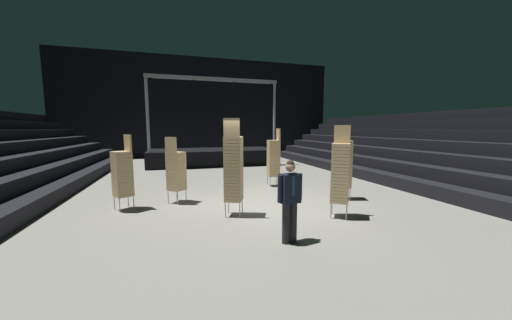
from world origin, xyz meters
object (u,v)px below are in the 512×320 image
(chair_stack_front_left, at_px, (234,168))
(chair_stack_rear_left, at_px, (176,170))
(chair_stack_front_right, at_px, (274,157))
(chair_stack_mid_right, at_px, (344,163))
(chair_stack_mid_left, at_px, (340,172))
(man_with_tie, at_px, (290,197))
(chair_stack_mid_centre, at_px, (123,173))
(stage_riser, at_px, (213,155))

(chair_stack_front_left, distance_m, chair_stack_rear_left, 2.26)
(chair_stack_front_right, xyz_separation_m, chair_stack_mid_right, (1.47, -2.52, 0.04))
(chair_stack_mid_left, bearing_deg, man_with_tie, 66.60)
(chair_stack_rear_left, bearing_deg, chair_stack_front_left, -8.04)
(chair_stack_mid_left, distance_m, chair_stack_mid_right, 1.90)
(chair_stack_mid_right, relative_size, chair_stack_rear_left, 1.17)
(man_with_tie, distance_m, chair_stack_mid_left, 2.16)
(chair_stack_mid_left, xyz_separation_m, chair_stack_rear_left, (-4.05, 2.62, -0.17))
(chair_stack_mid_centre, bearing_deg, chair_stack_front_right, -102.31)
(chair_stack_front_right, relative_size, chair_stack_mid_left, 0.96)
(chair_stack_front_right, relative_size, chair_stack_rear_left, 1.12)
(stage_riser, bearing_deg, chair_stack_rear_left, -104.37)
(chair_stack_front_right, bearing_deg, man_with_tie, 167.02)
(stage_riser, bearing_deg, chair_stack_front_left, -94.35)
(chair_stack_mid_left, height_order, chair_stack_rear_left, chair_stack_mid_left)
(man_with_tie, relative_size, chair_stack_mid_right, 0.70)
(man_with_tie, height_order, chair_stack_front_right, chair_stack_front_right)
(chair_stack_mid_right, bearing_deg, chair_stack_mid_centre, -75.64)
(man_with_tie, distance_m, chair_stack_front_left, 2.13)
(chair_stack_mid_left, height_order, chair_stack_mid_right, same)
(chair_stack_mid_left, relative_size, chair_stack_mid_centre, 1.12)
(chair_stack_front_right, height_order, chair_stack_mid_left, chair_stack_mid_left)
(man_with_tie, bearing_deg, chair_stack_mid_left, -160.62)
(chair_stack_mid_right, bearing_deg, man_with_tie, -28.59)
(chair_stack_rear_left, bearing_deg, chair_stack_front_right, 62.51)
(stage_riser, xyz_separation_m, chair_stack_front_right, (1.48, -7.35, 0.59))
(chair_stack_front_left, xyz_separation_m, chair_stack_mid_left, (2.60, -0.91, -0.08))
(chair_stack_front_left, bearing_deg, chair_stack_mid_centre, 178.24)
(stage_riser, xyz_separation_m, chair_stack_front_left, (-0.80, -10.48, 0.72))
(chair_stack_front_right, height_order, chair_stack_mid_centre, chair_stack_front_right)
(man_with_tie, height_order, chair_stack_rear_left, chair_stack_rear_left)
(chair_stack_front_right, bearing_deg, chair_stack_mid_right, -145.92)
(chair_stack_front_left, height_order, chair_stack_mid_centre, chair_stack_front_left)
(chair_stack_front_left, height_order, chair_stack_rear_left, chair_stack_front_left)
(chair_stack_rear_left, bearing_deg, stage_riser, 117.23)
(stage_riser, bearing_deg, chair_stack_mid_centre, -112.00)
(stage_riser, height_order, man_with_tie, stage_riser)
(chair_stack_mid_right, bearing_deg, chair_stack_front_left, -59.92)
(stage_riser, relative_size, chair_stack_mid_right, 3.31)
(chair_stack_front_left, bearing_deg, chair_stack_mid_right, 32.76)
(chair_stack_mid_centre, bearing_deg, stage_riser, -53.21)
(stage_riser, relative_size, chair_stack_mid_left, 3.31)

